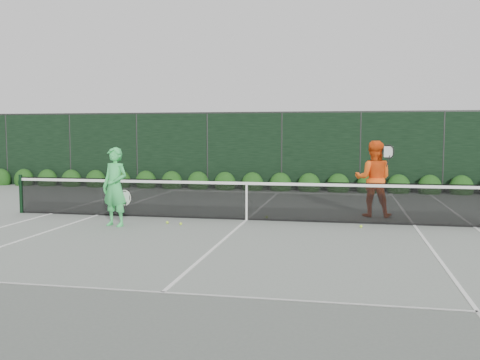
# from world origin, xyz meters

# --- Properties ---
(ground) EXTENTS (80.00, 80.00, 0.00)m
(ground) POSITION_xyz_m (0.00, 0.00, 0.00)
(ground) COLOR gray
(ground) RESTS_ON ground
(tennis_net) EXTENTS (12.90, 0.10, 1.07)m
(tennis_net) POSITION_xyz_m (-0.02, 0.00, 0.53)
(tennis_net) COLOR black
(tennis_net) RESTS_ON ground
(player_woman) EXTENTS (0.79, 0.63, 1.88)m
(player_woman) POSITION_xyz_m (-2.92, -1.46, 0.94)
(player_woman) COLOR #3DD362
(player_woman) RESTS_ON ground
(player_man) EXTENTS (1.03, 0.83, 2.02)m
(player_man) POSITION_xyz_m (3.20, 1.21, 1.01)
(player_man) COLOR #FF5A15
(player_man) RESTS_ON ground
(court_lines) EXTENTS (11.03, 23.83, 0.01)m
(court_lines) POSITION_xyz_m (0.00, 0.00, 0.01)
(court_lines) COLOR white
(court_lines) RESTS_ON ground
(windscreen_fence) EXTENTS (32.00, 21.07, 3.06)m
(windscreen_fence) POSITION_xyz_m (0.00, -2.71, 1.51)
(windscreen_fence) COLOR black
(windscreen_fence) RESTS_ON ground
(hedge_row) EXTENTS (31.66, 0.65, 0.94)m
(hedge_row) POSITION_xyz_m (-0.00, 7.15, 0.23)
(hedge_row) COLOR #11370F
(hedge_row) RESTS_ON ground
(tennis_balls) EXTENTS (4.72, 1.51, 0.07)m
(tennis_balls) POSITION_xyz_m (0.02, -0.55, 0.03)
(tennis_balls) COLOR #BFF235
(tennis_balls) RESTS_ON ground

